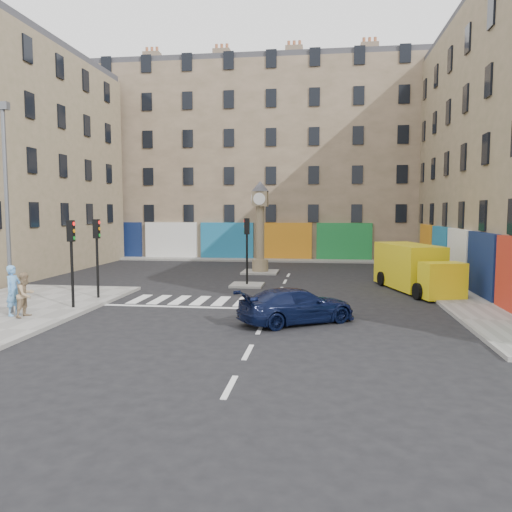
% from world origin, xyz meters
% --- Properties ---
extents(ground, '(120.00, 120.00, 0.00)m').
position_xyz_m(ground, '(0.00, 0.00, 0.00)').
color(ground, black).
rests_on(ground, ground).
extents(sidewalk_right, '(2.60, 30.00, 0.15)m').
position_xyz_m(sidewalk_right, '(8.70, 10.00, 0.07)').
color(sidewalk_right, gray).
rests_on(sidewalk_right, ground).
extents(sidewalk_far, '(32.00, 2.40, 0.15)m').
position_xyz_m(sidewalk_far, '(-4.00, 22.20, 0.07)').
color(sidewalk_far, gray).
rests_on(sidewalk_far, ground).
extents(island_near, '(1.80, 1.80, 0.12)m').
position_xyz_m(island_near, '(-2.00, 8.00, 0.06)').
color(island_near, gray).
rests_on(island_near, ground).
extents(island_far, '(2.40, 2.40, 0.12)m').
position_xyz_m(island_far, '(-2.00, 14.00, 0.06)').
color(island_far, gray).
rests_on(island_far, ground).
extents(building_far, '(32.00, 10.00, 17.00)m').
position_xyz_m(building_far, '(-4.00, 28.00, 8.50)').
color(building_far, gray).
rests_on(building_far, ground).
extents(building_left, '(8.00, 20.00, 15.00)m').
position_xyz_m(building_left, '(-19.00, 12.00, 7.50)').
color(building_left, '#8E785D').
rests_on(building_left, ground).
extents(traffic_light_left_near, '(0.28, 0.22, 3.70)m').
position_xyz_m(traffic_light_left_near, '(-8.30, 0.20, 2.62)').
color(traffic_light_left_near, black).
rests_on(traffic_light_left_near, sidewalk_left).
extents(traffic_light_left_far, '(0.28, 0.22, 3.70)m').
position_xyz_m(traffic_light_left_far, '(-8.30, 2.60, 2.62)').
color(traffic_light_left_far, black).
rests_on(traffic_light_left_far, sidewalk_left).
extents(traffic_light_island, '(0.28, 0.22, 3.70)m').
position_xyz_m(traffic_light_island, '(-2.00, 8.00, 2.59)').
color(traffic_light_island, black).
rests_on(traffic_light_island, island_near).
extents(lamp_post, '(0.50, 0.25, 8.30)m').
position_xyz_m(lamp_post, '(-10.20, -1.20, 4.79)').
color(lamp_post, '#595B60').
rests_on(lamp_post, sidewalk_left).
extents(clock_pillar, '(1.20, 1.20, 6.10)m').
position_xyz_m(clock_pillar, '(-2.00, 14.00, 3.55)').
color(clock_pillar, '#8E785D').
rests_on(clock_pillar, island_far).
extents(navy_sedan, '(4.87, 4.03, 1.33)m').
position_xyz_m(navy_sedan, '(1.25, -0.84, 0.67)').
color(navy_sedan, black).
rests_on(navy_sedan, ground).
extents(yellow_van, '(3.70, 6.97, 2.43)m').
position_xyz_m(yellow_van, '(7.02, 7.55, 1.21)').
color(yellow_van, yellow).
rests_on(yellow_van, ground).
extents(pedestrian_blue, '(0.55, 0.77, 1.98)m').
position_xyz_m(pedestrian_blue, '(-9.80, -1.64, 1.14)').
color(pedestrian_blue, '#609EDC').
rests_on(pedestrian_blue, sidewalk_left).
extents(pedestrian_tan, '(0.77, 0.93, 1.73)m').
position_xyz_m(pedestrian_tan, '(-9.17, -1.83, 1.02)').
color(pedestrian_tan, '#9C8160').
rests_on(pedestrian_tan, sidewalk_left).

